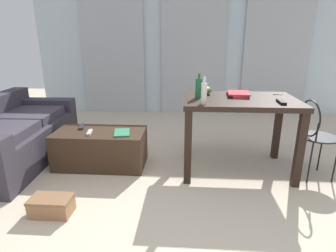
{
  "coord_description": "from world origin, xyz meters",
  "views": [
    {
      "loc": [
        -0.11,
        -1.47,
        1.38
      ],
      "look_at": [
        -0.31,
        1.47,
        0.44
      ],
      "focal_mm": 29.59,
      "sensor_mm": 36.0,
      "label": 1
    }
  ],
  "objects_px": {
    "tv_remote_secondary": "(81,127)",
    "tv_remote_primary": "(90,132)",
    "couch": "(11,137)",
    "scissors": "(277,95)",
    "book_stack": "(238,94)",
    "coffee_table": "(101,148)",
    "bottle_near": "(204,93)",
    "shoebox": "(52,206)",
    "tv_remote_on_table": "(281,102)",
    "magazine": "(122,133)",
    "bowl": "(204,90)",
    "craft_table": "(239,110)",
    "bottle_far": "(199,88)",
    "wire_chair": "(314,130)"
  },
  "relations": [
    {
      "from": "tv_remote_on_table",
      "to": "scissors",
      "type": "height_order",
      "value": "tv_remote_on_table"
    },
    {
      "from": "couch",
      "to": "craft_table",
      "type": "xyz_separation_m",
      "value": [
        2.57,
        -0.07,
        0.38
      ]
    },
    {
      "from": "craft_table",
      "to": "book_stack",
      "type": "distance_m",
      "value": 0.18
    },
    {
      "from": "coffee_table",
      "to": "scissors",
      "type": "xyz_separation_m",
      "value": [
        1.92,
        0.2,
        0.59
      ]
    },
    {
      "from": "couch",
      "to": "book_stack",
      "type": "xyz_separation_m",
      "value": [
        2.56,
        0.03,
        0.52
      ]
    },
    {
      "from": "tv_remote_on_table",
      "to": "tv_remote_secondary",
      "type": "distance_m",
      "value": 2.14
    },
    {
      "from": "tv_remote_secondary",
      "to": "magazine",
      "type": "bearing_deg",
      "value": -33.23
    },
    {
      "from": "tv_remote_on_table",
      "to": "couch",
      "type": "bearing_deg",
      "value": 176.59
    },
    {
      "from": "tv_remote_on_table",
      "to": "book_stack",
      "type": "bearing_deg",
      "value": 141.25
    },
    {
      "from": "wire_chair",
      "to": "tv_remote_secondary",
      "type": "height_order",
      "value": "wire_chair"
    },
    {
      "from": "scissors",
      "to": "tv_remote_primary",
      "type": "bearing_deg",
      "value": -172.33
    },
    {
      "from": "couch",
      "to": "wire_chair",
      "type": "relative_size",
      "value": 2.2
    },
    {
      "from": "tv_remote_on_table",
      "to": "bottle_far",
      "type": "bearing_deg",
      "value": 167.73
    },
    {
      "from": "bottle_near",
      "to": "shoebox",
      "type": "relative_size",
      "value": 0.75
    },
    {
      "from": "bottle_near",
      "to": "scissors",
      "type": "xyz_separation_m",
      "value": [
        0.81,
        0.49,
        -0.1
      ]
    },
    {
      "from": "bottle_far",
      "to": "magazine",
      "type": "distance_m",
      "value": 0.94
    },
    {
      "from": "bottle_far",
      "to": "bowl",
      "type": "height_order",
      "value": "bottle_far"
    },
    {
      "from": "magazine",
      "to": "couch",
      "type": "bearing_deg",
      "value": 164.42
    },
    {
      "from": "book_stack",
      "to": "coffee_table",
      "type": "bearing_deg",
      "value": -176.32
    },
    {
      "from": "craft_table",
      "to": "tv_remote_primary",
      "type": "relative_size",
      "value": 6.7
    },
    {
      "from": "couch",
      "to": "scissors",
      "type": "xyz_separation_m",
      "value": [
        2.99,
        0.14,
        0.51
      ]
    },
    {
      "from": "tv_remote_on_table",
      "to": "tv_remote_primary",
      "type": "height_order",
      "value": "tv_remote_on_table"
    },
    {
      "from": "craft_table",
      "to": "scissors",
      "type": "bearing_deg",
      "value": 25.82
    },
    {
      "from": "wire_chair",
      "to": "tv_remote_secondary",
      "type": "xyz_separation_m",
      "value": [
        -2.46,
        0.25,
        -0.1
      ]
    },
    {
      "from": "bottle_far",
      "to": "tv_remote_secondary",
      "type": "relative_size",
      "value": 1.38
    },
    {
      "from": "couch",
      "to": "shoebox",
      "type": "relative_size",
      "value": 5.36
    },
    {
      "from": "scissors",
      "to": "shoebox",
      "type": "relative_size",
      "value": 0.31
    },
    {
      "from": "wire_chair",
      "to": "tv_remote_on_table",
      "type": "height_order",
      "value": "tv_remote_on_table"
    },
    {
      "from": "book_stack",
      "to": "bottle_far",
      "type": "bearing_deg",
      "value": -165.56
    },
    {
      "from": "scissors",
      "to": "shoebox",
      "type": "bearing_deg",
      "value": -151.0
    },
    {
      "from": "magazine",
      "to": "bowl",
      "type": "bearing_deg",
      "value": 3.62
    },
    {
      "from": "bowl",
      "to": "book_stack",
      "type": "relative_size",
      "value": 0.58
    },
    {
      "from": "tv_remote_secondary",
      "to": "tv_remote_primary",
      "type": "bearing_deg",
      "value": -64.98
    },
    {
      "from": "couch",
      "to": "tv_remote_secondary",
      "type": "relative_size",
      "value": 9.97
    },
    {
      "from": "bowl",
      "to": "wire_chair",
      "type": "bearing_deg",
      "value": -16.46
    },
    {
      "from": "magazine",
      "to": "tv_remote_secondary",
      "type": "bearing_deg",
      "value": 151.19
    },
    {
      "from": "book_stack",
      "to": "tv_remote_primary",
      "type": "distance_m",
      "value": 1.63
    },
    {
      "from": "craft_table",
      "to": "coffee_table",
      "type": "bearing_deg",
      "value": 179.81
    },
    {
      "from": "wire_chair",
      "to": "magazine",
      "type": "bearing_deg",
      "value": 177.35
    },
    {
      "from": "coffee_table",
      "to": "craft_table",
      "type": "height_order",
      "value": "craft_table"
    },
    {
      "from": "scissors",
      "to": "couch",
      "type": "bearing_deg",
      "value": -177.33
    },
    {
      "from": "scissors",
      "to": "magazine",
      "type": "height_order",
      "value": "scissors"
    },
    {
      "from": "bottle_near",
      "to": "tv_remote_secondary",
      "type": "xyz_separation_m",
      "value": [
        -1.35,
        0.4,
        -0.49
      ]
    },
    {
      "from": "scissors",
      "to": "magazine",
      "type": "xyz_separation_m",
      "value": [
        -1.66,
        -0.25,
        -0.39
      ]
    },
    {
      "from": "coffee_table",
      "to": "tv_remote_secondary",
      "type": "relative_size",
      "value": 5.46
    },
    {
      "from": "craft_table",
      "to": "shoebox",
      "type": "xyz_separation_m",
      "value": [
        -1.63,
        -0.93,
        -0.59
      ]
    },
    {
      "from": "wire_chair",
      "to": "scissors",
      "type": "distance_m",
      "value": 0.53
    },
    {
      "from": "book_stack",
      "to": "tv_remote_on_table",
      "type": "height_order",
      "value": "book_stack"
    },
    {
      "from": "tv_remote_secondary",
      "to": "magazine",
      "type": "xyz_separation_m",
      "value": [
        0.5,
        -0.16,
        -0.0
      ]
    },
    {
      "from": "coffee_table",
      "to": "craft_table",
      "type": "distance_m",
      "value": 1.56
    }
  ]
}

